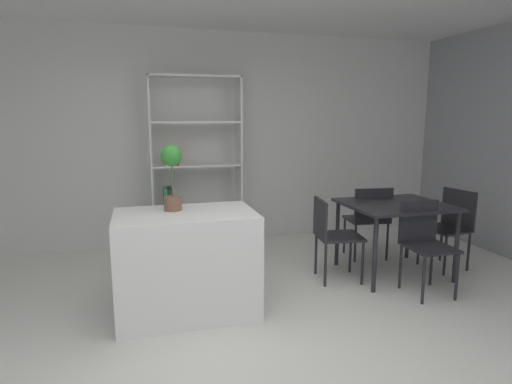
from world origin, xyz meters
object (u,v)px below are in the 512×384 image
(dining_chair_window_side, at_px, (451,221))
(dining_chair_island_side, at_px, (331,231))
(dining_table, at_px, (395,211))
(kitchen_island, at_px, (187,263))
(open_bookshelf, at_px, (191,171))
(dining_chair_far, at_px, (370,215))
(potted_plant_on_island, at_px, (172,171))
(dining_chair_near, at_px, (424,238))

(dining_chair_window_side, height_order, dining_chair_island_side, dining_chair_window_side)
(dining_table, distance_m, dining_chair_island_side, 0.76)
(kitchen_island, xyz_separation_m, open_bookshelf, (0.27, 1.78, 0.58))
(dining_chair_far, bearing_deg, dining_table, 97.68)
(potted_plant_on_island, relative_size, dining_chair_island_side, 0.65)
(open_bookshelf, relative_size, dining_chair_window_side, 2.47)
(potted_plant_on_island, height_order, open_bookshelf, open_bookshelf)
(dining_chair_near, distance_m, dining_chair_far, 0.98)
(dining_table, xyz_separation_m, dining_chair_far, (-0.01, 0.49, -0.16))
(potted_plant_on_island, bearing_deg, dining_chair_island_side, 8.02)
(dining_chair_near, relative_size, dining_chair_window_side, 1.00)
(open_bookshelf, xyz_separation_m, dining_chair_window_side, (2.73, -1.44, -0.49))
(dining_table, height_order, dining_chair_near, dining_chair_near)
(kitchen_island, bearing_deg, dining_chair_window_side, 6.50)
(potted_plant_on_island, xyz_separation_m, dining_chair_island_side, (1.61, 0.23, -0.71))
(dining_table, bearing_deg, kitchen_island, -171.72)
(kitchen_island, xyz_separation_m, dining_chair_island_side, (1.52, 0.34, 0.08))
(potted_plant_on_island, height_order, dining_chair_window_side, potted_plant_on_island)
(open_bookshelf, bearing_deg, dining_table, -36.13)
(kitchen_island, distance_m, dining_chair_near, 2.27)
(dining_chair_window_side, relative_size, dining_chair_island_side, 1.03)
(dining_table, xyz_separation_m, dining_chair_window_side, (0.74, 0.01, -0.17))
(open_bookshelf, xyz_separation_m, dining_table, (1.99, -1.45, -0.32))
(dining_chair_near, bearing_deg, potted_plant_on_island, 175.52)
(potted_plant_on_island, bearing_deg, dining_table, 5.19)
(dining_table, relative_size, dining_chair_near, 1.20)
(open_bookshelf, bearing_deg, dining_chair_island_side, -49.02)
(potted_plant_on_island, relative_size, dining_chair_near, 0.64)
(dining_chair_island_side, bearing_deg, open_bookshelf, 49.26)
(open_bookshelf, xyz_separation_m, dining_chair_island_side, (1.25, -1.44, -0.50))
(open_bookshelf, bearing_deg, potted_plant_on_island, -102.20)
(potted_plant_on_island, distance_m, dining_chair_island_side, 1.77)
(dining_chair_near, distance_m, dining_chair_window_side, 0.89)
(potted_plant_on_island, height_order, dining_chair_near, potted_plant_on_island)
(kitchen_island, relative_size, potted_plant_on_island, 2.10)
(kitchen_island, relative_size, dining_chair_near, 1.34)
(dining_chair_window_side, bearing_deg, kitchen_island, -91.47)
(kitchen_island, xyz_separation_m, potted_plant_on_island, (-0.09, 0.12, 0.78))
(potted_plant_on_island, distance_m, dining_chair_far, 2.54)
(open_bookshelf, distance_m, dining_chair_far, 2.25)
(open_bookshelf, height_order, dining_chair_window_side, open_bookshelf)
(dining_chair_window_side, relative_size, dining_chair_far, 1.01)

